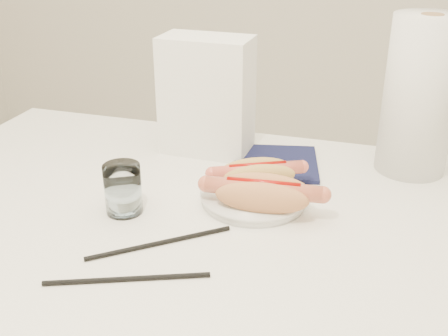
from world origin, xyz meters
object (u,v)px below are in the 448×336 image
(table, at_px, (194,241))
(hotdog_left, at_px, (257,174))
(water_glass, at_px, (123,189))
(paper_towel_roll, at_px, (420,96))
(hotdog_right, at_px, (263,194))
(napkin_box, at_px, (207,96))
(plate, at_px, (254,198))

(table, relative_size, hotdog_left, 7.32)
(water_glass, distance_m, paper_towel_roll, 0.59)
(hotdog_right, height_order, napkin_box, napkin_box)
(water_glass, relative_size, napkin_box, 0.36)
(hotdog_left, distance_m, paper_towel_roll, 0.35)
(hotdog_left, bearing_deg, paper_towel_roll, 7.80)
(plate, relative_size, hotdog_left, 1.14)
(table, relative_size, hotdog_right, 5.94)
(table, bearing_deg, plate, 36.83)
(water_glass, bearing_deg, hotdog_left, 34.65)
(hotdog_left, relative_size, hotdog_right, 0.81)
(water_glass, height_order, napkin_box, napkin_box)
(hotdog_left, xyz_separation_m, napkin_box, (-0.15, 0.16, 0.09))
(plate, relative_size, paper_towel_roll, 0.61)
(hotdog_right, distance_m, paper_towel_roll, 0.38)
(hotdog_left, bearing_deg, table, -155.61)
(hotdog_right, distance_m, napkin_box, 0.31)
(water_glass, xyz_separation_m, paper_towel_roll, (0.48, 0.33, 0.11))
(hotdog_right, distance_m, water_glass, 0.24)
(table, height_order, paper_towel_roll, paper_towel_roll)
(hotdog_left, bearing_deg, plate, -111.59)
(plate, height_order, paper_towel_roll, paper_towel_roll)
(plate, distance_m, hotdog_left, 0.05)
(hotdog_right, relative_size, paper_towel_roll, 0.65)
(plate, relative_size, napkin_box, 0.75)
(water_glass, bearing_deg, table, 15.07)
(table, height_order, hotdog_left, hotdog_left)
(table, xyz_separation_m, plate, (0.09, 0.07, 0.07))
(paper_towel_roll, bearing_deg, table, -140.53)
(table, relative_size, paper_towel_roll, 3.88)
(plate, height_order, hotdog_left, hotdog_left)
(plate, bearing_deg, table, -143.17)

